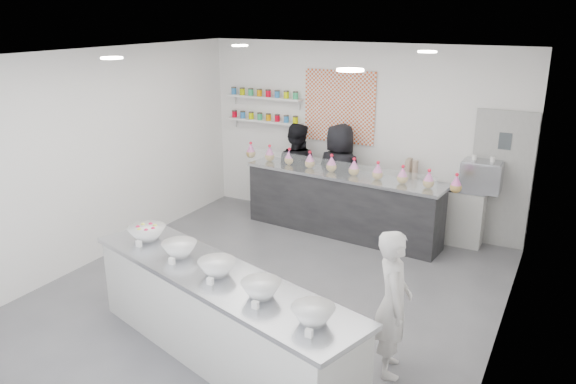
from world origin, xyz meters
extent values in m
plane|color=#515156|center=(0.00, 0.00, 0.00)|extent=(6.00, 6.00, 0.00)
plane|color=white|center=(0.00, 0.00, 3.00)|extent=(6.00, 6.00, 0.00)
plane|color=white|center=(0.00, 3.00, 1.50)|extent=(5.50, 0.00, 5.50)
plane|color=white|center=(-2.75, 0.00, 1.50)|extent=(0.00, 6.00, 6.00)
plane|color=white|center=(2.75, 0.00, 1.50)|extent=(0.00, 6.00, 6.00)
cube|color=gray|center=(2.30, 2.97, 1.05)|extent=(0.88, 0.04, 2.10)
cube|color=#C54616|center=(-0.35, 2.98, 1.95)|extent=(1.25, 0.03, 1.20)
cube|color=silver|center=(-1.75, 2.90, 1.60)|extent=(1.45, 0.22, 0.04)
cube|color=silver|center=(-1.75, 2.90, 2.02)|extent=(1.45, 0.22, 0.04)
cylinder|color=white|center=(-1.40, -1.00, 2.98)|extent=(0.24, 0.24, 0.02)
cylinder|color=white|center=(1.40, -1.00, 2.98)|extent=(0.24, 0.24, 0.02)
cylinder|color=white|center=(-1.40, 1.60, 2.98)|extent=(0.24, 0.24, 0.02)
cylinder|color=white|center=(1.40, 1.60, 2.98)|extent=(0.24, 0.24, 0.02)
cube|color=#AFAFAA|center=(0.23, -1.48, 0.47)|extent=(3.56, 1.77, 0.95)
cube|color=black|center=(0.02, 2.27, 0.51)|extent=(3.34, 0.90, 1.02)
cube|color=white|center=(0.00, 1.99, 1.16)|extent=(3.24, 0.31, 0.28)
cube|color=#AFAFAA|center=(1.55, 2.78, 0.45)|extent=(1.21, 0.38, 0.90)
cube|color=#93969E|center=(2.05, 2.78, 1.12)|extent=(0.58, 0.40, 0.44)
imported|color=silver|center=(1.88, -0.88, 0.76)|extent=(0.54, 0.65, 1.51)
imported|color=black|center=(-0.97, 2.60, 0.84)|extent=(0.89, 0.74, 1.68)
imported|color=black|center=(-0.17, 2.60, 0.87)|extent=(0.88, 0.60, 1.74)
camera|label=1|loc=(3.25, -5.66, 3.47)|focal=35.00mm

